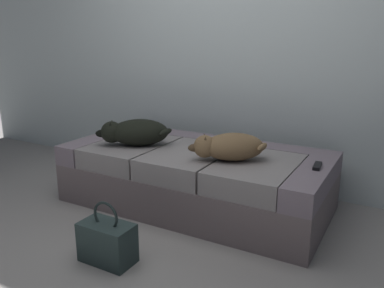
{
  "coord_description": "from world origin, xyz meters",
  "views": [
    {
      "loc": [
        1.4,
        -1.5,
        1.29
      ],
      "look_at": [
        0.0,
        0.99,
        0.5
      ],
      "focal_mm": 37.06,
      "sensor_mm": 36.0,
      "label": 1
    }
  ],
  "objects_px": {
    "dog_tan": "(229,147)",
    "handbag": "(107,242)",
    "dog_dark": "(135,132)",
    "tv_remote": "(317,166)",
    "couch": "(195,177)"
  },
  "relations": [
    {
      "from": "couch",
      "to": "dog_dark",
      "type": "relative_size",
      "value": 3.56
    },
    {
      "from": "dog_tan",
      "to": "handbag",
      "type": "relative_size",
      "value": 1.38
    },
    {
      "from": "handbag",
      "to": "dog_tan",
      "type": "bearing_deg",
      "value": 65.22
    },
    {
      "from": "handbag",
      "to": "tv_remote",
      "type": "bearing_deg",
      "value": 45.46
    },
    {
      "from": "dog_dark",
      "to": "tv_remote",
      "type": "bearing_deg",
      "value": 6.0
    },
    {
      "from": "dog_tan",
      "to": "tv_remote",
      "type": "bearing_deg",
      "value": 13.55
    },
    {
      "from": "dog_tan",
      "to": "tv_remote",
      "type": "height_order",
      "value": "dog_tan"
    },
    {
      "from": "tv_remote",
      "to": "handbag",
      "type": "height_order",
      "value": "tv_remote"
    },
    {
      "from": "couch",
      "to": "handbag",
      "type": "distance_m",
      "value": 0.98
    },
    {
      "from": "couch",
      "to": "dog_dark",
      "type": "height_order",
      "value": "dog_dark"
    },
    {
      "from": "dog_dark",
      "to": "handbag",
      "type": "bearing_deg",
      "value": -63.59
    },
    {
      "from": "dog_dark",
      "to": "dog_tan",
      "type": "distance_m",
      "value": 0.8
    },
    {
      "from": "dog_dark",
      "to": "handbag",
      "type": "distance_m",
      "value": 1.02
    },
    {
      "from": "dog_tan",
      "to": "handbag",
      "type": "distance_m",
      "value": 1.01
    },
    {
      "from": "couch",
      "to": "dog_tan",
      "type": "height_order",
      "value": "dog_tan"
    }
  ]
}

